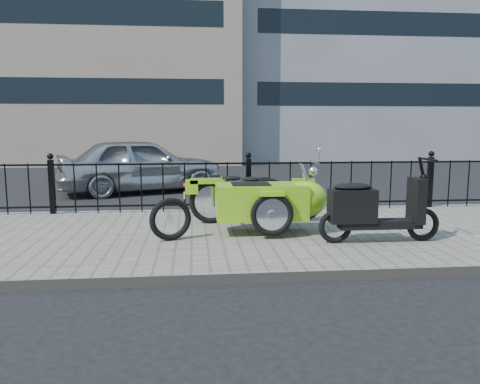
{
  "coord_description": "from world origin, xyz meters",
  "views": [
    {
      "loc": [
        -1.0,
        -7.17,
        1.69
      ],
      "look_at": [
        -0.3,
        -0.1,
        0.66
      ],
      "focal_mm": 35.0,
      "sensor_mm": 36.0,
      "label": 1
    }
  ],
  "objects": [
    {
      "name": "ground",
      "position": [
        0.0,
        0.0,
        0.0
      ],
      "size": [
        120.0,
        120.0,
        0.0
      ],
      "primitive_type": "plane",
      "color": "black",
      "rests_on": "ground"
    },
    {
      "name": "sidewalk",
      "position": [
        0.0,
        -0.5,
        0.06
      ],
      "size": [
        30.0,
        3.8,
        0.12
      ],
      "primitive_type": "cube",
      "color": "#675F57",
      "rests_on": "ground"
    },
    {
      "name": "curb",
      "position": [
        0.0,
        1.44,
        0.06
      ],
      "size": [
        30.0,
        0.1,
        0.12
      ],
      "primitive_type": "cube",
      "color": "gray",
      "rests_on": "ground"
    },
    {
      "name": "iron_fence",
      "position": [
        0.0,
        1.3,
        0.59
      ],
      "size": [
        14.11,
        0.11,
        1.08
      ],
      "color": "black",
      "rests_on": "sidewalk"
    },
    {
      "name": "building_tan",
      "position": [
        -6.0,
        15.99,
        6.0
      ],
      "size": [
        14.0,
        8.01,
        12.0
      ],
      "color": "gray",
      "rests_on": "ground"
    },
    {
      "name": "building_grey",
      "position": [
        7.0,
        16.99,
        7.5
      ],
      "size": [
        12.0,
        8.01,
        15.0
      ],
      "color": "gray",
      "rests_on": "ground"
    },
    {
      "name": "motorcycle_sidecar",
      "position": [
        0.14,
        -0.41,
        0.59
      ],
      "size": [
        2.28,
        1.48,
        0.98
      ],
      "color": "black",
      "rests_on": "sidewalk"
    },
    {
      "name": "scooter",
      "position": [
        1.37,
        -1.22,
        0.56
      ],
      "size": [
        1.68,
        0.49,
        1.14
      ],
      "color": "black",
      "rests_on": "sidewalk"
    },
    {
      "name": "spare_tire",
      "position": [
        -1.32,
        -0.87,
        0.42
      ],
      "size": [
        0.59,
        0.28,
        0.59
      ],
      "primitive_type": "torus",
      "rotation": [
        1.57,
        0.0,
        0.35
      ],
      "color": "black",
      "rests_on": "sidewalk"
    },
    {
      "name": "sedan_car",
      "position": [
        -2.31,
        4.72,
        0.69
      ],
      "size": [
        4.36,
        2.86,
        1.38
      ],
      "primitive_type": "imported",
      "rotation": [
        0.0,
        0.0,
        1.9
      ],
      "color": "#A7AAAE",
      "rests_on": "ground"
    }
  ]
}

